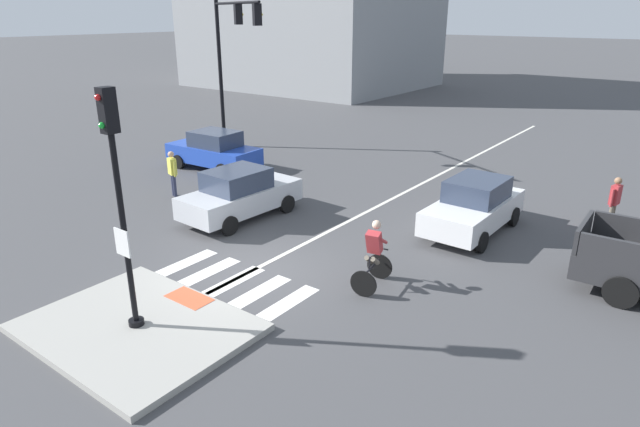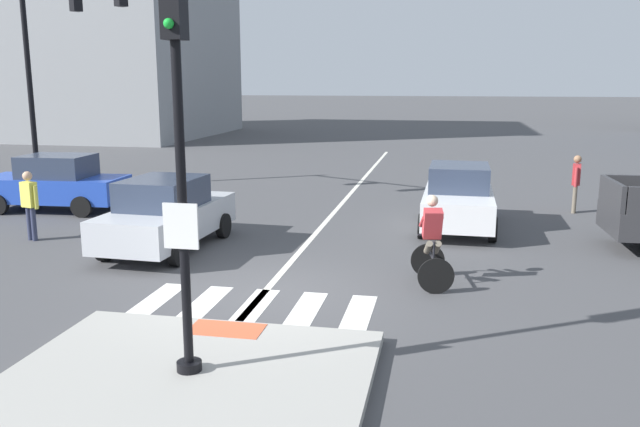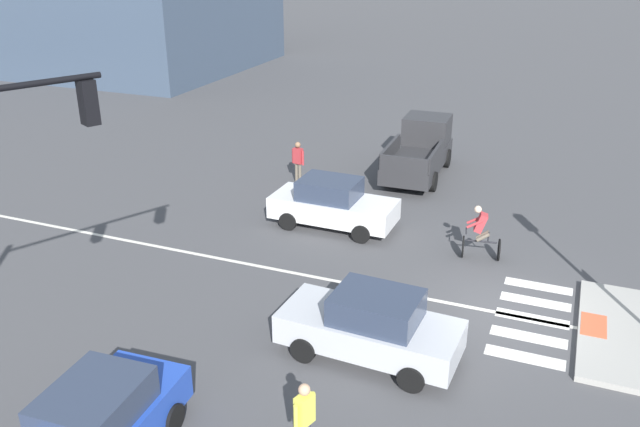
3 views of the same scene
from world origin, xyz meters
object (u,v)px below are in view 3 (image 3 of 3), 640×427
(car_white_eastbound_mid, at_px, (333,204))
(car_silver_westbound_near, at_px, (371,326))
(pickup_truck_charcoal_cross_right, at_px, (421,150))
(cyclist, at_px, (480,231))
(pedestrian_at_curb_left, at_px, (305,416))
(pedestrian_waiting_far_side, at_px, (298,159))

(car_white_eastbound_mid, relative_size, car_silver_westbound_near, 0.99)
(pickup_truck_charcoal_cross_right, xyz_separation_m, cyclist, (-6.86, -3.51, -0.11))
(car_silver_westbound_near, xyz_separation_m, pedestrian_at_curb_left, (-3.52, 0.13, 0.17))
(car_silver_westbound_near, bearing_deg, pedestrian_at_curb_left, 177.88)
(car_white_eastbound_mid, height_order, car_silver_westbound_near, same)
(car_silver_westbound_near, xyz_separation_m, pedestrian_waiting_far_side, (9.84, 6.13, 0.17))
(car_silver_westbound_near, height_order, cyclist, cyclist)
(car_silver_westbound_near, relative_size, pedestrian_waiting_far_side, 2.50)
(pickup_truck_charcoal_cross_right, xyz_separation_m, pedestrian_at_curb_left, (-16.34, -1.91, 0.00))
(car_white_eastbound_mid, height_order, cyclist, cyclist)
(car_silver_westbound_near, xyz_separation_m, cyclist, (5.96, -1.47, 0.06))
(pedestrian_waiting_far_side, bearing_deg, cyclist, -117.09)
(cyclist, relative_size, pedestrian_at_curb_left, 1.01)
(pickup_truck_charcoal_cross_right, height_order, cyclist, pickup_truck_charcoal_cross_right)
(pedestrian_at_curb_left, bearing_deg, pedestrian_waiting_far_side, 24.17)
(pickup_truck_charcoal_cross_right, bearing_deg, pedestrian_waiting_far_side, 126.02)
(car_white_eastbound_mid, bearing_deg, pickup_truck_charcoal_cross_right, -12.33)
(car_white_eastbound_mid, height_order, pedestrian_waiting_far_side, pedestrian_waiting_far_side)
(pedestrian_waiting_far_side, bearing_deg, pedestrian_at_curb_left, -155.83)
(car_white_eastbound_mid, bearing_deg, pedestrian_at_curb_left, -161.83)
(car_silver_westbound_near, relative_size, cyclist, 2.48)
(cyclist, bearing_deg, car_silver_westbound_near, 166.11)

